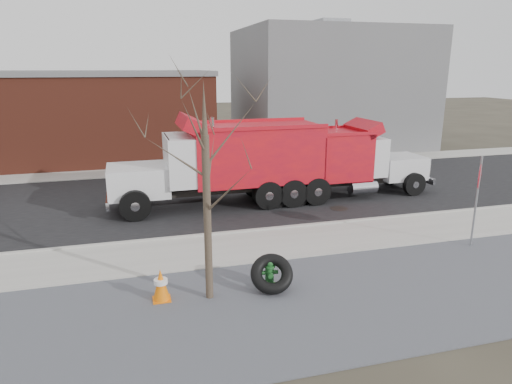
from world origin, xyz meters
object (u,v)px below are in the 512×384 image
object	(u,v)px
truck_tire	(272,274)
stop_sign	(478,186)
fire_hydrant	(269,274)
dump_truck_red_a	(335,159)
dump_truck_red_b	(228,160)

from	to	relation	value
truck_tire	stop_sign	xyz separation A→B (m)	(6.94, 1.18, 1.48)
fire_hydrant	stop_sign	world-z (taller)	stop_sign
dump_truck_red_a	dump_truck_red_b	size ratio (longest dim) A/B	0.92
truck_tire	dump_truck_red_a	bearing A→B (deg)	55.84
fire_hydrant	dump_truck_red_a	distance (m)	9.19
dump_truck_red_a	dump_truck_red_b	distance (m)	4.67
dump_truck_red_a	dump_truck_red_b	bearing A→B (deg)	179.44
stop_sign	dump_truck_red_a	distance (m)	6.74
dump_truck_red_b	truck_tire	bearing A→B (deg)	85.04
stop_sign	dump_truck_red_a	xyz separation A→B (m)	(-1.72, 6.51, -0.31)
fire_hydrant	stop_sign	bearing A→B (deg)	14.36
fire_hydrant	dump_truck_red_a	xyz separation A→B (m)	(5.21, 7.46, 1.28)
stop_sign	dump_truck_red_a	size ratio (longest dim) A/B	0.36
dump_truck_red_a	truck_tire	bearing A→B (deg)	-125.31
truck_tire	stop_sign	bearing A→B (deg)	9.68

